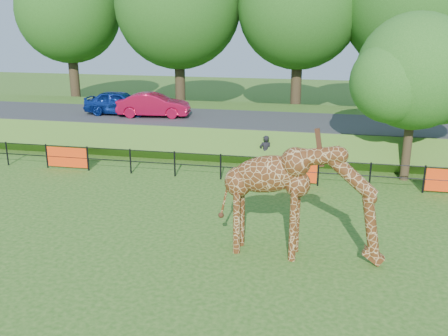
# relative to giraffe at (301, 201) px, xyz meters

# --- Properties ---
(ground) EXTENTS (90.00, 90.00, 0.00)m
(ground) POSITION_rel_giraffe_xyz_m (-3.68, -1.58, -1.65)
(ground) COLOR #245515
(ground) RESTS_ON ground
(giraffe) EXTENTS (4.66, 1.16, 3.30)m
(giraffe) POSITION_rel_giraffe_xyz_m (0.00, 0.00, 0.00)
(giraffe) COLOR #552B11
(giraffe) RESTS_ON ground
(perimeter_fence) EXTENTS (28.07, 0.10, 1.10)m
(perimeter_fence) POSITION_rel_giraffe_xyz_m (-3.68, 6.42, -1.10)
(perimeter_fence) COLOR black
(perimeter_fence) RESTS_ON ground
(embankment) EXTENTS (40.00, 9.00, 1.30)m
(embankment) POSITION_rel_giraffe_xyz_m (-3.68, 13.92, -1.00)
(embankment) COLOR #245515
(embankment) RESTS_ON ground
(road) EXTENTS (40.00, 5.00, 0.12)m
(road) POSITION_rel_giraffe_xyz_m (-3.68, 12.42, -0.29)
(road) COLOR #323234
(road) RESTS_ON embankment
(car_blue) EXTENTS (3.85, 1.68, 1.29)m
(car_blue) POSITION_rel_giraffe_xyz_m (-10.63, 12.27, 0.42)
(car_blue) COLOR #123398
(car_blue) RESTS_ON road
(car_red) EXTENTS (3.95, 1.80, 1.26)m
(car_red) POSITION_rel_giraffe_xyz_m (-8.59, 12.03, 0.40)
(car_red) COLOR #B60D35
(car_red) RESTS_ON road
(visitor) EXTENTS (0.64, 0.52, 1.51)m
(visitor) POSITION_rel_giraffe_xyz_m (-2.08, 8.42, -0.89)
(visitor) COLOR black
(visitor) RESTS_ON ground
(tree_east) EXTENTS (5.40, 4.71, 6.76)m
(tree_east) POSITION_rel_giraffe_xyz_m (3.92, 8.05, 2.63)
(tree_east) COLOR #2F2215
(tree_east) RESTS_ON ground
(bg_tree_line) EXTENTS (37.30, 8.80, 11.82)m
(bg_tree_line) POSITION_rel_giraffe_xyz_m (-1.79, 20.42, 5.54)
(bg_tree_line) COLOR #2F2215
(bg_tree_line) RESTS_ON ground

